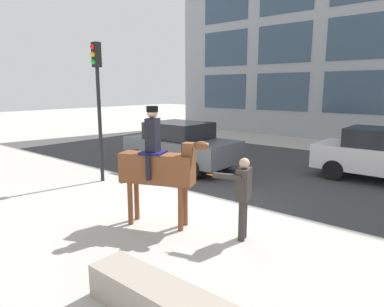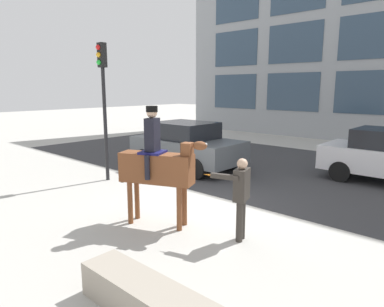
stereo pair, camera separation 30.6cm
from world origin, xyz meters
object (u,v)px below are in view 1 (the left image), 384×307
street_car_near_lane (181,145)px  traffic_light (98,90)px  street_car_far_lane (384,155)px  pedestrian_bystander (243,192)px  mounted_horse_lead (158,166)px

street_car_near_lane → traffic_light: traffic_light is taller
street_car_near_lane → traffic_light: size_ratio=0.98×
street_car_far_lane → traffic_light: size_ratio=0.96×
street_car_near_lane → street_car_far_lane: (6.04, 2.75, -0.02)m
pedestrian_bystander → mounted_horse_lead: bearing=-0.4°
pedestrian_bystander → street_car_near_lane: (-4.86, 3.73, -0.08)m
pedestrian_bystander → street_car_far_lane: street_car_far_lane is taller
mounted_horse_lead → street_car_near_lane: 5.29m
mounted_horse_lead → pedestrian_bystander: size_ratio=1.57×
mounted_horse_lead → street_car_far_lane: bearing=44.6°
mounted_horse_lead → street_car_far_lane: mounted_horse_lead is taller
pedestrian_bystander → street_car_near_lane: street_car_near_lane is taller
traffic_light → pedestrian_bystander: bearing=-8.6°
mounted_horse_lead → pedestrian_bystander: (1.74, 0.51, -0.36)m
pedestrian_bystander → traffic_light: bearing=-25.5°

